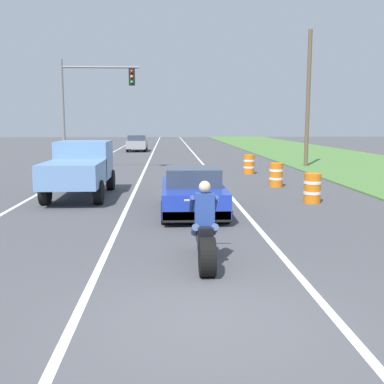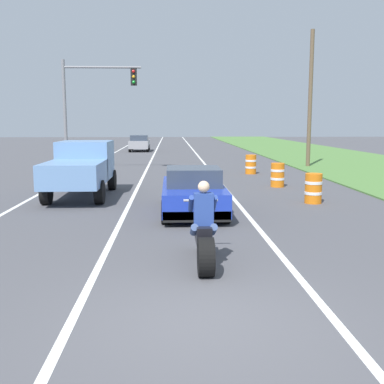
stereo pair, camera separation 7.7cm
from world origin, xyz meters
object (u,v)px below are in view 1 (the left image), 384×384
(motorcycle_with_rider, at_px, (205,235))
(sports_car_blue, at_px, (192,192))
(pickup_truck_left_lane_light_blue, at_px, (80,166))
(traffic_light_mast_near, at_px, (86,98))
(construction_barrel_nearest, at_px, (312,188))
(distant_car_far_ahead, at_px, (137,143))
(construction_barrel_far, at_px, (249,164))
(construction_barrel_mid, at_px, (276,175))

(motorcycle_with_rider, height_order, sports_car_blue, motorcycle_with_rider)
(pickup_truck_left_lane_light_blue, bearing_deg, sports_car_blue, -39.42)
(traffic_light_mast_near, xyz_separation_m, construction_barrel_nearest, (9.18, -10.61, -3.47))
(pickup_truck_left_lane_light_blue, distance_m, distant_car_far_ahead, 26.86)
(pickup_truck_left_lane_light_blue, bearing_deg, construction_barrel_nearest, -12.29)
(distant_car_far_ahead, bearing_deg, construction_barrel_far, -70.14)
(traffic_light_mast_near, bearing_deg, construction_barrel_mid, -36.70)
(pickup_truck_left_lane_light_blue, relative_size, traffic_light_mast_near, 0.80)
(construction_barrel_far, bearing_deg, construction_barrel_nearest, -86.44)
(construction_barrel_far, relative_size, distant_car_far_ahead, 0.25)
(construction_barrel_nearest, height_order, distant_car_far_ahead, distant_car_far_ahead)
(motorcycle_with_rider, distance_m, distant_car_far_ahead, 35.46)
(pickup_truck_left_lane_light_blue, xyz_separation_m, distant_car_far_ahead, (0.34, 26.86, -0.33))
(sports_car_blue, relative_size, construction_barrel_mid, 4.30)
(motorcycle_with_rider, bearing_deg, construction_barrel_nearest, 58.14)
(pickup_truck_left_lane_light_blue, height_order, construction_barrel_mid, pickup_truck_left_lane_light_blue)
(motorcycle_with_rider, distance_m, sports_car_blue, 5.24)
(traffic_light_mast_near, relative_size, construction_barrel_mid, 6.00)
(traffic_light_mast_near, bearing_deg, construction_barrel_nearest, -49.12)
(construction_barrel_nearest, distance_m, construction_barrel_mid, 3.99)
(distant_car_far_ahead, bearing_deg, construction_barrel_mid, -73.36)
(motorcycle_with_rider, xyz_separation_m, construction_barrel_nearest, (4.16, 6.69, -0.09))
(sports_car_blue, height_order, construction_barrel_mid, sports_car_blue)
(construction_barrel_nearest, height_order, construction_barrel_far, same)
(construction_barrel_nearest, distance_m, distant_car_far_ahead, 29.60)
(pickup_truck_left_lane_light_blue, bearing_deg, motorcycle_with_rider, -65.59)
(construction_barrel_nearest, bearing_deg, pickup_truck_left_lane_light_blue, 167.71)
(motorcycle_with_rider, xyz_separation_m, sports_car_blue, (0.06, 5.24, 0.04))
(sports_car_blue, relative_size, distant_car_far_ahead, 1.08)
(motorcycle_with_rider, bearing_deg, distant_car_far_ahead, 95.65)
(pickup_truck_left_lane_light_blue, distance_m, traffic_light_mast_near, 9.39)
(construction_barrel_nearest, xyz_separation_m, construction_barrel_mid, (-0.29, 3.98, 0.00))
(construction_barrel_nearest, bearing_deg, distant_car_far_ahead, 104.97)
(motorcycle_with_rider, xyz_separation_m, construction_barrel_far, (3.60, 15.66, -0.09))
(motorcycle_with_rider, distance_m, construction_barrel_nearest, 7.88)
(motorcycle_with_rider, relative_size, pickup_truck_left_lane_light_blue, 0.46)
(motorcycle_with_rider, height_order, traffic_light_mast_near, traffic_light_mast_near)
(construction_barrel_nearest, relative_size, construction_barrel_mid, 1.00)
(traffic_light_mast_near, relative_size, distant_car_far_ahead, 1.50)
(motorcycle_with_rider, distance_m, pickup_truck_left_lane_light_blue, 9.27)
(motorcycle_with_rider, height_order, pickup_truck_left_lane_light_blue, pickup_truck_left_lane_light_blue)
(traffic_light_mast_near, bearing_deg, distant_car_far_ahead, 85.13)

